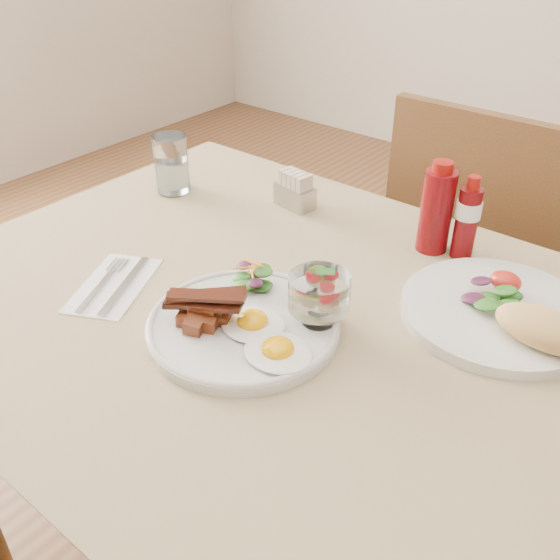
% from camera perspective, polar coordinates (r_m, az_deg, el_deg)
% --- Properties ---
extents(table, '(1.33, 0.88, 0.75)m').
position_cam_1_polar(table, '(0.97, 3.78, -8.63)').
color(table, brown).
rests_on(table, ground).
extents(chair_far, '(0.42, 0.42, 0.93)m').
position_cam_1_polar(chair_far, '(1.54, 18.18, 0.76)').
color(chair_far, brown).
rests_on(chair_far, ground).
extents(main_plate, '(0.28, 0.28, 0.02)m').
position_cam_1_polar(main_plate, '(0.91, -3.38, -4.25)').
color(main_plate, silver).
rests_on(main_plate, table).
extents(fried_eggs, '(0.18, 0.13, 0.03)m').
position_cam_1_polar(fried_eggs, '(0.86, -1.39, -5.17)').
color(fried_eggs, white).
rests_on(fried_eggs, main_plate).
extents(bacon_potato_pile, '(0.12, 0.09, 0.05)m').
position_cam_1_polar(bacon_potato_pile, '(0.89, -6.94, -2.69)').
color(bacon_potato_pile, maroon).
rests_on(bacon_potato_pile, main_plate).
extents(side_salad, '(0.08, 0.08, 0.04)m').
position_cam_1_polar(side_salad, '(0.97, -2.51, 0.15)').
color(side_salad, '#154311').
rests_on(side_salad, main_plate).
extents(fruit_cup, '(0.09, 0.09, 0.09)m').
position_cam_1_polar(fruit_cup, '(0.87, 3.61, -1.16)').
color(fruit_cup, white).
rests_on(fruit_cup, main_plate).
extents(second_plate, '(0.29, 0.29, 0.07)m').
position_cam_1_polar(second_plate, '(0.97, 20.18, -2.96)').
color(second_plate, silver).
rests_on(second_plate, table).
extents(ketchup_bottle, '(0.06, 0.06, 0.16)m').
position_cam_1_polar(ketchup_bottle, '(1.10, 14.12, 6.27)').
color(ketchup_bottle, '#5B0509').
rests_on(ketchup_bottle, table).
extents(hot_sauce_bottle, '(0.05, 0.05, 0.15)m').
position_cam_1_polar(hot_sauce_bottle, '(1.10, 16.73, 5.37)').
color(hot_sauce_bottle, '#5B0509').
rests_on(hot_sauce_bottle, table).
extents(sugar_caddy, '(0.09, 0.06, 0.07)m').
position_cam_1_polar(sugar_caddy, '(1.24, 1.38, 8.06)').
color(sugar_caddy, '#AEAEB3').
rests_on(sugar_caddy, table).
extents(water_glass, '(0.07, 0.07, 0.12)m').
position_cam_1_polar(water_glass, '(1.32, -9.85, 10.12)').
color(water_glass, white).
rests_on(water_glass, table).
extents(napkin_cutlery, '(0.17, 0.20, 0.01)m').
position_cam_1_polar(napkin_cutlery, '(1.04, -14.90, -0.44)').
color(napkin_cutlery, white).
rests_on(napkin_cutlery, table).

